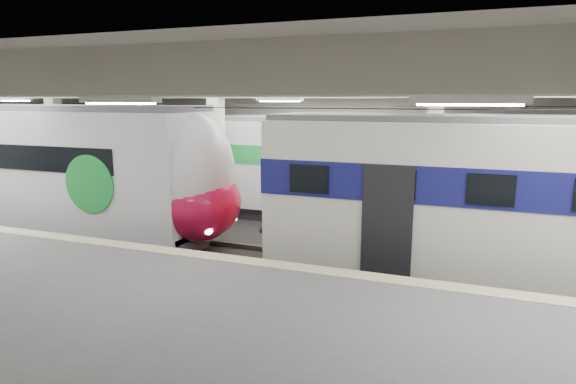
% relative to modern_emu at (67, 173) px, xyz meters
% --- Properties ---
extents(station_hall, '(36.00, 24.00, 5.75)m').
position_rel_modern_emu_xyz_m(station_hall, '(7.53, -1.74, 0.91)').
color(station_hall, black).
rests_on(station_hall, ground).
extents(modern_emu, '(14.89, 3.07, 4.75)m').
position_rel_modern_emu_xyz_m(modern_emu, '(0.00, 0.00, 0.00)').
color(modern_emu, silver).
rests_on(modern_emu, ground).
extents(older_rer, '(13.86, 3.06, 4.55)m').
position_rel_modern_emu_xyz_m(older_rer, '(15.18, 0.00, 0.05)').
color(older_rer, silver).
rests_on(older_rer, ground).
extents(far_train, '(13.25, 2.73, 4.26)m').
position_rel_modern_emu_xyz_m(far_train, '(1.90, 5.50, -0.13)').
color(far_train, silver).
rests_on(far_train, ground).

